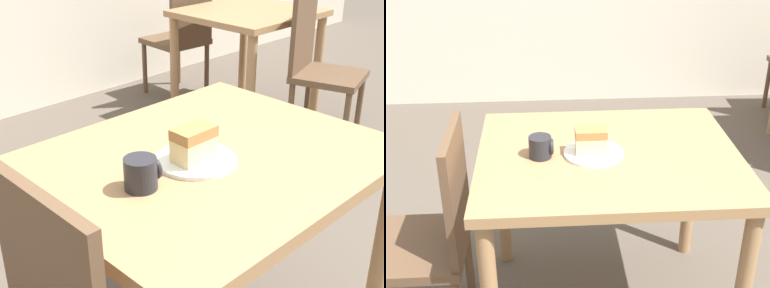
% 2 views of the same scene
% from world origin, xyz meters
% --- Properties ---
extents(dining_table_near, '(0.99, 0.82, 0.76)m').
position_xyz_m(dining_table_near, '(0.03, 0.55, 0.65)').
color(dining_table_near, '#9E754C').
rests_on(dining_table_near, ground_plane).
extents(chair_near_window, '(0.40, 0.40, 0.91)m').
position_xyz_m(chair_near_window, '(-0.66, 0.46, 0.48)').
color(chair_near_window, brown).
rests_on(chair_near_window, ground_plane).
extents(plate, '(0.23, 0.23, 0.01)m').
position_xyz_m(plate, '(-0.03, 0.54, 0.77)').
color(plate, white).
rests_on(plate, dining_table_near).
extents(cake_slice, '(0.12, 0.07, 0.10)m').
position_xyz_m(cake_slice, '(-0.05, 0.53, 0.82)').
color(cake_slice, '#E5CC89').
rests_on(cake_slice, plate).
extents(coffee_mug, '(0.09, 0.08, 0.08)m').
position_xyz_m(coffee_mug, '(-0.23, 0.53, 0.80)').
color(coffee_mug, '#232328').
rests_on(coffee_mug, dining_table_near).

